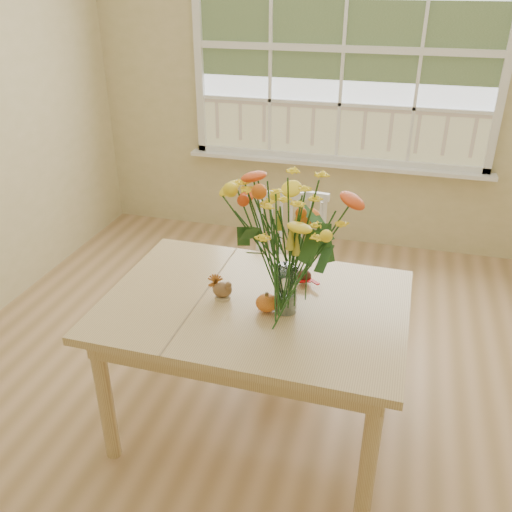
# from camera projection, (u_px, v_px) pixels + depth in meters

# --- Properties ---
(floor) EXTENTS (4.00, 4.50, 0.01)m
(floor) POSITION_uv_depth(u_px,v_px,m) (264.00, 422.00, 2.78)
(floor) COLOR #A68050
(floor) RESTS_ON ground
(wall_back) EXTENTS (4.00, 0.02, 2.70)m
(wall_back) POSITION_uv_depth(u_px,v_px,m) (342.00, 76.00, 4.07)
(wall_back) COLOR #C6B97E
(wall_back) RESTS_ON floor
(window) EXTENTS (2.42, 0.12, 1.74)m
(window) POSITION_uv_depth(u_px,v_px,m) (343.00, 51.00, 3.95)
(window) COLOR silver
(window) RESTS_ON wall_back
(dining_table) EXTENTS (1.36, 0.98, 0.72)m
(dining_table) POSITION_uv_depth(u_px,v_px,m) (255.00, 318.00, 2.48)
(dining_table) COLOR tan
(dining_table) RESTS_ON floor
(windsor_chair) EXTENTS (0.50, 0.49, 0.91)m
(windsor_chair) POSITION_uv_depth(u_px,v_px,m) (290.00, 264.00, 3.19)
(windsor_chair) COLOR white
(windsor_chair) RESTS_ON floor
(flower_vase) EXTENTS (0.45, 0.45, 0.54)m
(flower_vase) POSITION_uv_depth(u_px,v_px,m) (287.00, 244.00, 2.22)
(flower_vase) COLOR white
(flower_vase) RESTS_ON dining_table
(pumpkin) EXTENTS (0.10, 0.10, 0.07)m
(pumpkin) POSITION_uv_depth(u_px,v_px,m) (267.00, 304.00, 2.35)
(pumpkin) COLOR #C24916
(pumpkin) RESTS_ON dining_table
(turkey_figurine) EXTENTS (0.10, 0.08, 0.11)m
(turkey_figurine) POSITION_uv_depth(u_px,v_px,m) (222.00, 290.00, 2.44)
(turkey_figurine) COLOR #CCB78C
(turkey_figurine) RESTS_ON dining_table
(dark_gourd) EXTENTS (0.13, 0.09, 0.06)m
(dark_gourd) POSITION_uv_depth(u_px,v_px,m) (304.00, 277.00, 2.57)
(dark_gourd) COLOR #38160F
(dark_gourd) RESTS_ON dining_table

